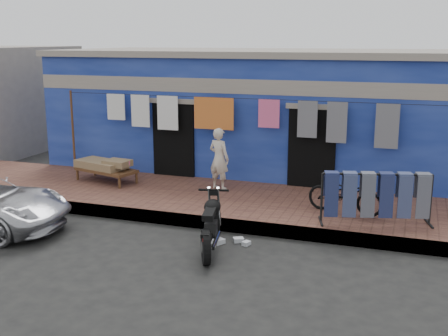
% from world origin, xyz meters
% --- Properties ---
extents(ground, '(80.00, 80.00, 0.00)m').
position_xyz_m(ground, '(0.00, 0.00, 0.00)').
color(ground, black).
rests_on(ground, ground).
extents(sidewalk, '(28.00, 3.00, 0.25)m').
position_xyz_m(sidewalk, '(0.00, 3.00, 0.12)').
color(sidewalk, brown).
rests_on(sidewalk, ground).
extents(curb, '(28.00, 0.10, 0.25)m').
position_xyz_m(curb, '(0.00, 1.55, 0.12)').
color(curb, gray).
rests_on(curb, ground).
extents(building, '(12.20, 5.20, 3.36)m').
position_xyz_m(building, '(-0.00, 6.99, 1.69)').
color(building, navy).
rests_on(building, ground).
extents(clothesline, '(10.06, 0.06, 2.10)m').
position_xyz_m(clothesline, '(-0.33, 4.25, 1.80)').
color(clothesline, brown).
rests_on(clothesline, sidewalk).
extents(seated_person, '(0.59, 0.48, 1.43)m').
position_xyz_m(seated_person, '(-0.68, 3.62, 0.97)').
color(seated_person, beige).
rests_on(seated_person, sidewalk).
extents(bicycle, '(1.58, 0.81, 0.97)m').
position_xyz_m(bicycle, '(2.31, 2.68, 0.74)').
color(bicycle, black).
rests_on(bicycle, sidewalk).
extents(motorcycle, '(1.24, 1.80, 1.01)m').
position_xyz_m(motorcycle, '(0.28, 0.49, 0.50)').
color(motorcycle, black).
rests_on(motorcycle, ground).
extents(charpoy, '(2.00, 1.58, 0.54)m').
position_xyz_m(charpoy, '(-3.50, 3.35, 0.52)').
color(charpoy, brown).
rests_on(charpoy, sidewalk).
extents(jeans_rack, '(2.34, 1.52, 1.02)m').
position_xyz_m(jeans_rack, '(2.94, 2.22, 0.76)').
color(jeans_rack, black).
rests_on(jeans_rack, sidewalk).
extents(litter_a, '(0.23, 0.21, 0.08)m').
position_xyz_m(litter_a, '(0.61, 1.06, 0.04)').
color(litter_a, silver).
rests_on(litter_a, ground).
extents(litter_b, '(0.15, 0.18, 0.07)m').
position_xyz_m(litter_b, '(0.80, 0.94, 0.04)').
color(litter_b, silver).
rests_on(litter_b, ground).
extents(litter_c, '(0.25, 0.27, 0.08)m').
position_xyz_m(litter_c, '(0.28, 0.86, 0.04)').
color(litter_c, silver).
rests_on(litter_c, ground).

